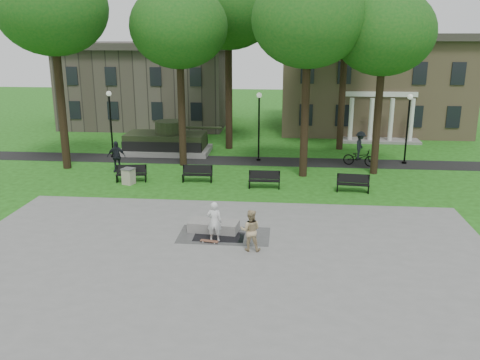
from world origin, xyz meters
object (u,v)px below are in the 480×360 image
object	(u,v)px
concrete_block	(214,226)
trash_bin	(129,176)
skateboarder	(214,222)
park_bench_0	(132,173)
cyclist	(360,152)
friend_watching	(250,230)

from	to	relation	value
concrete_block	trash_bin	bearing A→B (deg)	131.13
skateboarder	park_bench_0	xyz separation A→B (m)	(-6.25, 8.66, -0.38)
skateboarder	cyclist	size ratio (longest dim) A/B	0.75
concrete_block	friend_watching	size ratio (longest dim) A/B	1.26
concrete_block	cyclist	bearing A→B (deg)	57.44
friend_watching	trash_bin	distance (m)	11.89
cyclist	trash_bin	world-z (taller)	cyclist
skateboarder	friend_watching	world-z (taller)	skateboarder
concrete_block	friend_watching	world-z (taller)	friend_watching
friend_watching	cyclist	size ratio (longest dim) A/B	0.75
skateboarder	park_bench_0	world-z (taller)	skateboarder
cyclist	trash_bin	xyz separation A→B (m)	(-14.14, -5.70, -0.47)
friend_watching	park_bench_0	size ratio (longest dim) A/B	0.94
concrete_block	friend_watching	distance (m)	2.73
friend_watching	concrete_block	bearing A→B (deg)	-46.90
concrete_block	friend_watching	bearing A→B (deg)	-47.59
skateboarder	cyclist	world-z (taller)	cyclist
park_bench_0	concrete_block	bearing A→B (deg)	-60.35
concrete_block	park_bench_0	bearing A→B (deg)	128.85
friend_watching	park_bench_0	xyz separation A→B (m)	(-7.84, 9.47, -0.37)
friend_watching	cyclist	world-z (taller)	cyclist
friend_watching	trash_bin	world-z (taller)	friend_watching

